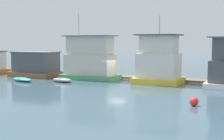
% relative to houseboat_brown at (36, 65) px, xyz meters
% --- Properties ---
extents(ground_plane, '(200.00, 200.00, 0.00)m').
position_rel_houseboat_brown_xyz_m(ground_plane, '(11.69, 0.58, -1.60)').
color(ground_plane, '#385160').
extents(dock_walkway, '(59.60, 1.86, 0.30)m').
position_rel_houseboat_brown_xyz_m(dock_walkway, '(11.69, 3.66, -1.45)').
color(dock_walkway, brown).
rests_on(dock_walkway, ground_plane).
extents(houseboat_brown, '(6.45, 4.07, 3.38)m').
position_rel_houseboat_brown_xyz_m(houseboat_brown, '(0.00, 0.00, 0.00)').
color(houseboat_brown, brown).
rests_on(houseboat_brown, ground_plane).
extents(houseboat_green, '(7.13, 3.67, 8.26)m').
position_rel_houseboat_brown_xyz_m(houseboat_green, '(8.01, 0.76, 0.84)').
color(houseboat_green, '#4C9360').
rests_on(houseboat_green, ground_plane).
extents(houseboat_yellow, '(5.21, 4.19, 7.61)m').
position_rel_houseboat_brown_xyz_m(houseboat_yellow, '(16.95, 0.88, 0.84)').
color(houseboat_yellow, gold).
rests_on(houseboat_yellow, ground_plane).
extents(dinghy_teal, '(3.56, 1.95, 0.47)m').
position_rel_houseboat_brown_xyz_m(dinghy_teal, '(1.98, -4.78, -1.36)').
color(dinghy_teal, teal).
rests_on(dinghy_teal, ground_plane).
extents(dinghy_grey, '(2.91, 1.55, 0.49)m').
position_rel_houseboat_brown_xyz_m(dinghy_grey, '(6.58, -3.18, -1.35)').
color(dinghy_grey, gray).
rests_on(dinghy_grey, ground_plane).
extents(mooring_post_far_right, '(0.20, 0.20, 1.37)m').
position_rel_houseboat_brown_xyz_m(mooring_post_far_right, '(-3.43, 2.47, -0.91)').
color(mooring_post_far_right, brown).
rests_on(mooring_post_far_right, ground_plane).
extents(buoy_red, '(0.67, 0.67, 0.67)m').
position_rel_houseboat_brown_xyz_m(buoy_red, '(23.19, -9.92, -1.26)').
color(buoy_red, red).
rests_on(buoy_red, ground_plane).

